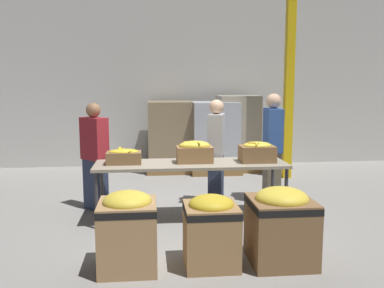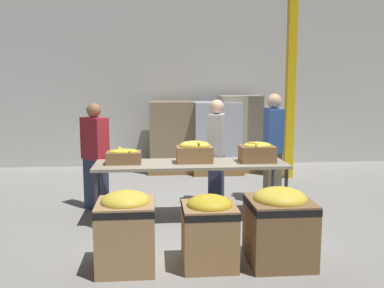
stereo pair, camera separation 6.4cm
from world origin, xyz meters
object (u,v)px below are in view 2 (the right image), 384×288
Objects in this scene: donation_bin_0 at (126,228)px; sorting_table at (191,167)px; banana_box_1 at (194,151)px; volunteer_0 at (95,157)px; support_pillar at (291,77)px; volunteer_1 at (273,149)px; banana_box_2 at (257,152)px; volunteer_2 at (217,153)px; donation_bin_1 at (209,228)px; pallet_stack_2 at (239,133)px; banana_box_0 at (124,156)px; pallet_stack_1 at (216,137)px; pallet_stack_0 at (172,137)px; donation_bin_2 at (280,224)px.

sorting_table is at bearing 63.12° from donation_bin_0.
banana_box_1 is 0.31× the size of volunteer_0.
banana_box_1 is at bearing 21.23° from sorting_table.
support_pillar is (3.55, 1.83, 1.20)m from volunteer_0.
banana_box_2 is at bearing -26.67° from volunteer_1.
volunteer_2 reaches higher than banana_box_2.
sorting_table is 1.51m from volunteer_0.
volunteer_1 reaches higher than donation_bin_1.
volunteer_0 is 0.93× the size of volunteer_1.
volunteer_0 is at bearing 158.20° from banana_box_1.
support_pillar reaches higher than donation_bin_0.
donation_bin_0 is at bearing -126.59° from support_pillar.
donation_bin_0 is (-1.73, -1.56, -0.51)m from banana_box_2.
banana_box_2 is 0.12× the size of support_pillar.
volunteer_2 is 2.83m from pallet_stack_2.
donation_bin_1 is 0.19× the size of support_pillar.
banana_box_0 is 0.97m from banana_box_1.
volunteer_1 is at bearing -76.96° from pallet_stack_1.
banana_box_1 reaches higher than banana_box_2.
sorting_table is at bearing -2.08° from banana_box_0.
volunteer_1 is at bearing 60.36° from donation_bin_1.
volunteer_0 is 0.40× the size of support_pillar.
pallet_stack_1 is at bearing 92.11° from banana_box_2.
volunteer_1 is at bearing 112.31° from volunteer_2.
support_pillar is at bearing -47.76° from pallet_stack_2.
banana_box_1 is 0.33× the size of pallet_stack_0.
support_pillar is 1.71m from pallet_stack_2.
sorting_table is 0.79m from volunteer_2.
donation_bin_0 reaches higher than sorting_table.
pallet_stack_1 is at bearing 76.36° from banana_box_1.
support_pillar is 2.47× the size of pallet_stack_2.
pallet_stack_2 is (-0.82, 0.90, -1.20)m from support_pillar.
support_pillar is (2.97, 4.00, 1.57)m from donation_bin_0.
banana_box_2 is 2.39m from donation_bin_0.
pallet_stack_0 is (-0.13, 3.34, -0.00)m from sorting_table.
sorting_table is 0.95m from banana_box_2.
donation_bin_1 is 0.50× the size of pallet_stack_0.
volunteer_2 is 0.41× the size of support_pillar.
banana_box_1 is 0.29× the size of volunteer_1.
volunteer_0 reaches higher than donation_bin_0.
banana_box_1 reaches higher than donation_bin_0.
sorting_table is 3.34m from pallet_stack_0.
donation_bin_1 is (0.05, -1.58, -0.34)m from sorting_table.
pallet_stack_1 is 0.57m from pallet_stack_2.
banana_box_2 is 1.87m from donation_bin_1.
pallet_stack_1 reaches higher than banana_box_2.
volunteer_2 reaches higher than sorting_table.
donation_bin_1 is at bearing 5.91° from volunteer_2.
banana_box_0 is 2.40m from donation_bin_2.
volunteer_0 reaches higher than sorting_table.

